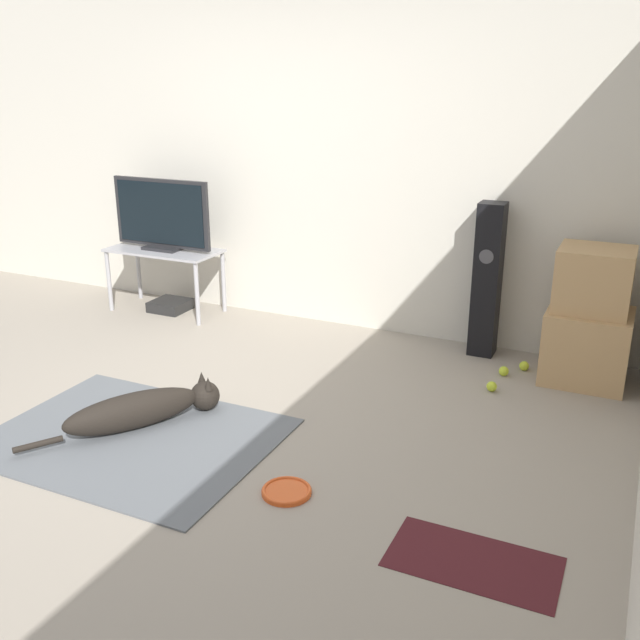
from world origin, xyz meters
name	(u,v)px	position (x,y,z in m)	size (l,w,h in m)	color
ground_plane	(156,424)	(0.00, 0.00, 0.00)	(12.00, 12.00, 0.00)	#9E9384
wall_back	(312,162)	(0.00, 2.10, 1.27)	(8.00, 0.06, 2.55)	beige
area_rug	(132,437)	(-0.02, -0.20, 0.01)	(1.56, 1.19, 0.01)	slate
dog	(144,408)	(-0.03, -0.05, 0.12)	(0.69, 1.02, 0.23)	black
frisbee	(287,491)	(1.02, -0.32, 0.01)	(0.24, 0.24, 0.03)	#DB511E
cardboard_box_lower	(586,346)	(2.18, 1.72, 0.24)	(0.53, 0.48, 0.48)	tan
cardboard_box_upper	(594,280)	(2.17, 1.74, 0.69)	(0.46, 0.41, 0.41)	tan
floor_speaker	(487,280)	(1.46, 1.91, 0.55)	(0.18, 0.18, 1.10)	black
tv_stand	(164,258)	(-1.20, 1.74, 0.46)	(0.95, 0.45, 0.54)	#A8A8AD
tv	(162,215)	(-1.20, 1.75, 0.82)	(0.90, 0.20, 0.58)	#232326
tennis_ball_by_boxes	(524,366)	(1.80, 1.71, 0.03)	(0.07, 0.07, 0.07)	#C6E033
tennis_ball_near_speaker	(504,371)	(1.69, 1.56, 0.03)	(0.07, 0.07, 0.07)	#C6E033
tennis_ball_loose_on_carpet	(492,386)	(1.67, 1.28, 0.03)	(0.07, 0.07, 0.07)	#C6E033
game_console	(170,305)	(-1.19, 1.76, 0.04)	(0.30, 0.29, 0.09)	black
door_mat	(473,561)	(1.97, -0.45, 0.00)	(0.71, 0.38, 0.01)	#47191E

